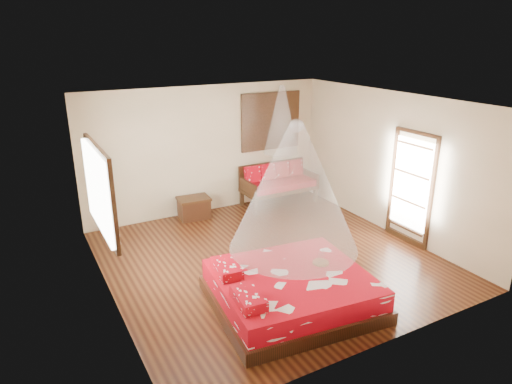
# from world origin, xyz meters

# --- Properties ---
(room) EXTENTS (5.54, 5.54, 2.84)m
(room) POSITION_xyz_m (0.00, 0.00, 1.40)
(room) COLOR black
(room) RESTS_ON ground
(bed) EXTENTS (2.46, 2.27, 0.65)m
(bed) POSITION_xyz_m (-0.48, -1.42, 0.25)
(bed) COLOR black
(bed) RESTS_ON floor
(daybed) EXTENTS (1.75, 0.78, 0.94)m
(daybed) POSITION_xyz_m (1.60, 2.38, 0.52)
(daybed) COLOR black
(daybed) RESTS_ON floor
(storage_chest) EXTENTS (0.71, 0.54, 0.47)m
(storage_chest) POSITION_xyz_m (-0.48, 2.45, 0.24)
(storage_chest) COLOR black
(storage_chest) RESTS_ON floor
(shutter_panel) EXTENTS (1.52, 0.06, 1.32)m
(shutter_panel) POSITION_xyz_m (1.60, 2.72, 1.90)
(shutter_panel) COLOR black
(shutter_panel) RESTS_ON wall_back
(window_left) EXTENTS (0.10, 1.74, 1.34)m
(window_left) POSITION_xyz_m (-2.71, 0.20, 1.70)
(window_left) COLOR black
(window_left) RESTS_ON wall_left
(glazed_door) EXTENTS (0.08, 1.02, 2.16)m
(glazed_door) POSITION_xyz_m (2.72, -0.60, 1.07)
(glazed_door) COLOR black
(glazed_door) RESTS_ON floor
(wine_tray) EXTENTS (0.25, 0.25, 0.20)m
(wine_tray) POSITION_xyz_m (0.12, -1.33, 0.55)
(wine_tray) COLOR brown
(wine_tray) RESTS_ON bed
(mosquito_net_main) EXTENTS (1.82, 1.82, 1.80)m
(mosquito_net_main) POSITION_xyz_m (-0.46, -1.42, 1.85)
(mosquito_net_main) COLOR white
(mosquito_net_main) RESTS_ON ceiling
(mosquito_net_daybed) EXTENTS (0.78, 0.78, 1.50)m
(mosquito_net_daybed) POSITION_xyz_m (1.60, 2.25, 2.00)
(mosquito_net_daybed) COLOR white
(mosquito_net_daybed) RESTS_ON ceiling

